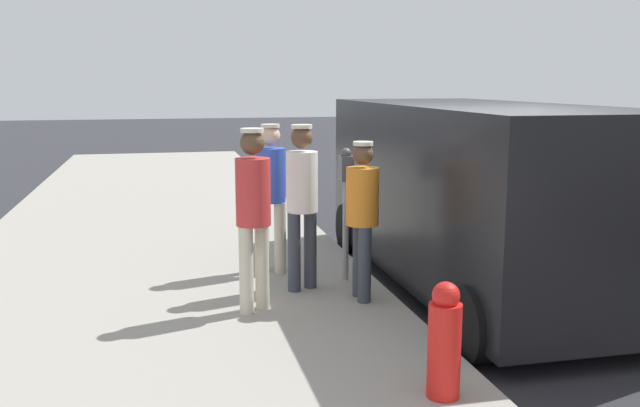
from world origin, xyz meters
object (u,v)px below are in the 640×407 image
Objects in this scene: parking_meter_near at (346,191)px; parked_van at (476,191)px; pedestrian_in_red at (253,207)px; fire_hydrant at (444,342)px; pedestrian_in_white at (302,196)px; pedestrian_in_blue at (271,188)px; pedestrian_in_orange at (362,210)px.

parked_van is at bearing 172.65° from parking_meter_near.
pedestrian_in_red is 2.11× the size of fire_hydrant.
pedestrian_in_red is at bearing 45.51° from pedestrian_in_white.
parking_meter_near is at bearing -91.85° from fire_hydrant.
pedestrian_in_blue reaches higher than parking_meter_near.
fire_hydrant is (-0.67, 3.61, -0.60)m from pedestrian_in_blue.
pedestrian_in_white is 2.06m from parked_van.
pedestrian_in_orange is 0.32× the size of parked_van.
parked_van is 3.36m from fire_hydrant.
pedestrian_in_white is at bearing -41.64° from pedestrian_in_orange.
pedestrian_in_red is 2.76m from parked_van.
pedestrian_in_red is at bearing 7.14° from pedestrian_in_orange.
pedestrian_in_orange reaches higher than fire_hydrant.
parked_van is 6.05× the size of fire_hydrant.
pedestrian_in_red is at bearing -64.09° from fire_hydrant.
parking_meter_near is 0.84× the size of pedestrian_in_white.
pedestrian_in_blue is at bearing -74.98° from pedestrian_in_white.
pedestrian_in_orange is (-0.54, 0.48, -0.10)m from pedestrian_in_white.
parked_van is (-1.50, 0.19, -0.03)m from parking_meter_near.
pedestrian_in_red reaches higher than pedestrian_in_white.
pedestrian_in_orange is 1.92× the size of fire_hydrant.
parking_meter_near is 0.92× the size of pedestrian_in_orange.
pedestrian_in_red is at bearing 74.20° from pedestrian_in_blue.
pedestrian_in_white is 1.09× the size of pedestrian_in_orange.
pedestrian_in_blue is 1.07× the size of pedestrian_in_orange.
fire_hydrant is at bearing 99.27° from pedestrian_in_white.
pedestrian_in_white is 0.35× the size of parked_van.
pedestrian_in_white is at bearing -80.73° from fire_hydrant.
parked_van is at bearing -160.15° from pedestrian_in_orange.
pedestrian_in_blue is at bearing -105.80° from pedestrian_in_red.
parking_meter_near is at bearing -154.48° from pedestrian_in_white.
pedestrian_in_white is at bearing -134.49° from pedestrian_in_red.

